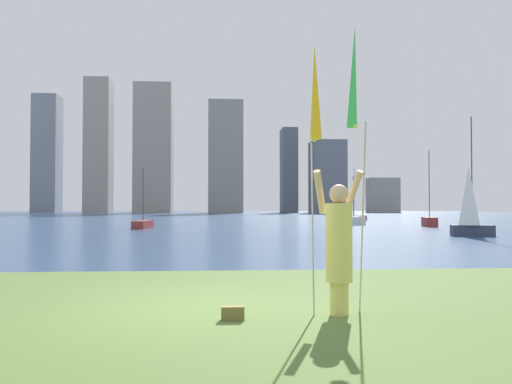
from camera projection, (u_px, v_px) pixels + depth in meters
ground at (219, 219)px, 58.44m from camera, size 120.00×138.00×0.12m
person at (339, 243)px, 7.14m from camera, size 0.74×0.55×2.03m
kite_flag_left at (315, 97)px, 7.01m from camera, size 0.16×0.46×3.76m
kite_flag_right at (354, 82)px, 7.74m from camera, size 0.16×0.85×4.23m
bag at (233, 313)px, 6.78m from camera, size 0.31×0.13×0.18m
sailboat_0 at (430, 221)px, 36.02m from camera, size 1.09×1.98×5.40m
sailboat_1 at (470, 202)px, 24.96m from camera, size 2.07×1.17×5.86m
sailboat_2 at (353, 217)px, 49.92m from camera, size 2.81×1.35×4.36m
sailboat_3 at (355, 220)px, 39.34m from camera, size 1.44×1.83×4.40m
sailboat_4 at (143, 224)px, 33.24m from camera, size 1.12×2.52×3.90m
skyline_tower_0 at (47, 154)px, 101.10m from camera, size 4.76×4.95×23.23m
skyline_tower_1 at (99, 146)px, 98.08m from camera, size 4.74×4.95×25.73m
skyline_tower_2 at (154, 149)px, 100.42m from camera, size 7.29×5.73×25.23m
skyline_tower_3 at (226, 158)px, 99.53m from camera, size 6.62×6.98×21.54m
skyline_tower_4 at (289, 171)px, 103.05m from camera, size 3.04×5.78×16.87m
skyline_tower_5 at (327, 177)px, 101.06m from camera, size 6.46×7.00×14.14m
skyline_tower_6 at (383, 195)px, 103.31m from camera, size 6.02×3.88×6.97m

